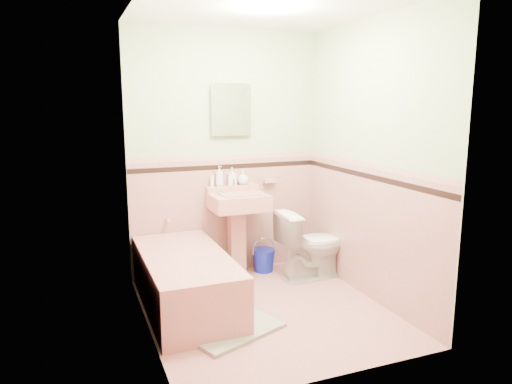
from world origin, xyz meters
name	(u,v)px	position (x,y,z in m)	size (l,w,h in m)	color
floor	(267,310)	(0.00, 0.00, 0.00)	(2.20, 2.20, 0.00)	tan
ceiling	(268,6)	(0.00, 0.00, 2.50)	(2.20, 2.20, 0.00)	white
wall_back	(226,154)	(0.00, 1.10, 1.25)	(2.50, 2.50, 0.00)	#F8F0CA
wall_front	(338,190)	(0.00, -1.10, 1.25)	(2.50, 2.50, 0.00)	#F8F0CA
wall_left	(143,174)	(-1.00, 0.00, 1.25)	(2.50, 2.50, 0.00)	#F8F0CA
wall_right	(370,162)	(1.00, 0.00, 1.25)	(2.50, 2.50, 0.00)	#F8F0CA
wainscot_back	(227,216)	(0.00, 1.09, 0.60)	(2.00, 2.00, 0.00)	tan
wainscot_front	(334,290)	(0.00, -1.09, 0.60)	(2.00, 2.00, 0.00)	tan
wainscot_left	(148,257)	(-0.99, 0.00, 0.60)	(2.20, 2.20, 0.00)	tan
wainscot_right	(366,232)	(0.99, 0.00, 0.60)	(2.20, 2.20, 0.00)	tan
accent_back	(226,167)	(0.00, 1.08, 1.12)	(2.00, 2.00, 0.00)	black
accent_front	(336,210)	(0.00, -1.08, 1.12)	(2.00, 2.00, 0.00)	black
accent_left	(146,191)	(-0.98, 0.00, 1.12)	(2.20, 2.20, 0.00)	black
accent_right	(368,176)	(0.98, 0.00, 1.12)	(2.20, 2.20, 0.00)	black
cap_back	(226,157)	(0.00, 1.08, 1.22)	(2.00, 2.00, 0.00)	tan
cap_front	(336,194)	(0.00, -1.08, 1.22)	(2.00, 2.00, 0.00)	tan
cap_left	(146,178)	(-0.98, 0.00, 1.22)	(2.20, 2.20, 0.00)	tan
cap_right	(368,165)	(0.98, 0.00, 1.22)	(2.20, 2.20, 0.00)	tan
bathtub	(186,283)	(-0.63, 0.33, 0.23)	(0.70, 1.50, 0.45)	tan
tub_faucet	(168,219)	(-0.63, 1.05, 0.63)	(0.04, 0.04, 0.12)	silver
sink	(239,236)	(0.05, 0.86, 0.44)	(0.55, 0.48, 0.87)	tan
sink_faucet	(234,184)	(0.05, 1.00, 0.95)	(0.02, 0.02, 0.10)	silver
medicine_cabinet	(231,110)	(0.05, 1.07, 1.70)	(0.36, 0.04, 0.45)	white
soap_dish	(269,181)	(0.47, 1.06, 0.95)	(0.12, 0.07, 0.04)	tan
soap_bottle_left	(219,176)	(-0.09, 1.04, 1.03)	(0.08, 0.08, 0.21)	#B2B2B2
soap_bottle_mid	(232,176)	(0.05, 1.04, 1.02)	(0.08, 0.08, 0.18)	#B2B2B2
soap_bottle_right	(243,178)	(0.17, 1.04, 1.00)	(0.12, 0.12, 0.15)	#B2B2B2
tube	(212,181)	(-0.17, 1.04, 0.99)	(0.04, 0.04, 0.12)	white
toilet	(311,244)	(0.73, 0.56, 0.35)	(0.40, 0.70, 0.71)	white
bucket	(264,260)	(0.35, 0.92, 0.12)	(0.24, 0.24, 0.24)	#0F1EB0
bath_mat	(233,329)	(-0.39, -0.25, 0.01)	(0.73, 0.49, 0.03)	gray
shoe	(218,322)	(-0.49, -0.18, 0.06)	(0.16, 0.08, 0.06)	#BF1E59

